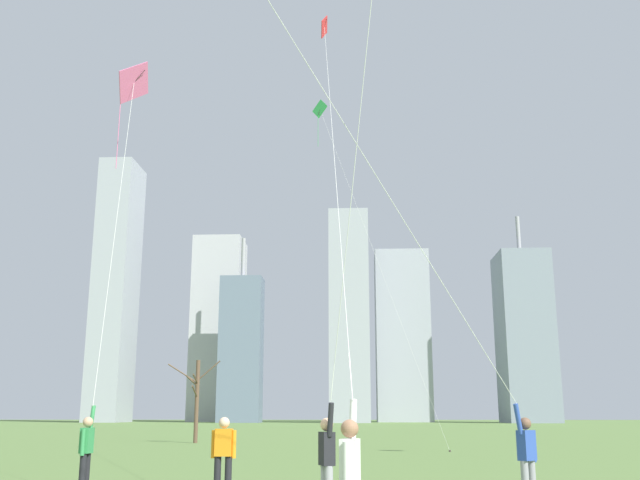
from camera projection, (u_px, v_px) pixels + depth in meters
name	position (u px, v px, depth m)	size (l,w,h in m)	color
kite_flyer_midfield_center_red	(341.00, 317.00, 11.61)	(1.26, 17.26, 16.94)	gray
kite_flyer_foreground_right_white	(443.00, 313.00, 12.62)	(8.36, 7.08, 13.16)	gray
kite_flyer_far_back_purple	(354.00, 188.00, 11.79)	(2.95, 7.45, 23.28)	gray
kite_flyer_midfield_left_pink	(102.00, 326.00, 17.45)	(1.21, 4.88, 12.19)	black
bystander_far_off_by_trees	(223.00, 453.00, 14.67)	(0.51, 0.22, 1.62)	black
distant_kite_high_overhead_green	(326.00, 126.00, 40.83)	(6.62, 4.49, 19.24)	green
bare_tree_left_of_center	(196.00, 397.00, 43.41)	(3.08, 1.50, 4.84)	brown
skyline_mid_tower_left	(402.00, 336.00, 152.59)	(11.14, 10.47, 35.24)	#9EA3AD
skyline_mid_tower_right	(349.00, 314.00, 141.27)	(7.74, 7.49, 40.94)	#9EA3AD
skyline_wide_slab	(241.00, 348.00, 141.84)	(8.15, 5.92, 36.22)	slate
skyline_short_annex	(218.00, 328.00, 159.67)	(10.39, 11.49, 39.82)	#B2B2B7
skyline_squat_block	(116.00, 289.00, 151.06)	(6.97, 11.12, 53.96)	#9EA3AD
skyline_tall_tower	(525.00, 336.00, 139.08)	(9.41, 11.73, 39.89)	gray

